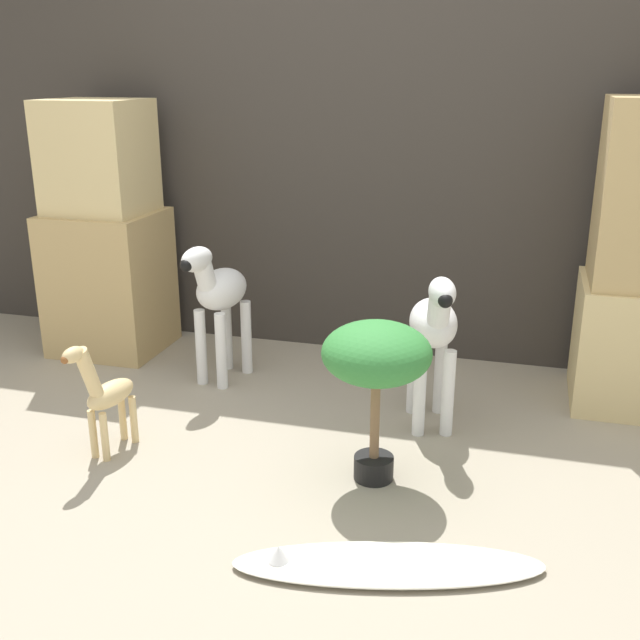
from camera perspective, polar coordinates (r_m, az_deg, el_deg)
The scene contains 8 objects.
ground_plane at distance 2.90m, azimuth -3.33°, elevation -12.84°, with size 14.00×14.00×0.00m, color #9E937F.
wall_back at distance 4.03m, azimuth 3.86°, elevation 12.75°, with size 6.40×0.08×2.20m.
rock_pillar_left at distance 4.25m, azimuth -16.03°, elevation 5.98°, with size 0.57×0.52×1.36m.
zebra_right at distance 3.22m, azimuth 8.68°, elevation -0.84°, with size 0.28×0.47×0.72m.
zebra_left at distance 3.72m, azimuth -7.77°, elevation 1.84°, with size 0.27×0.47×0.72m.
giraffe_figurine at distance 3.15m, azimuth -16.09°, elevation -5.39°, with size 0.15×0.37×0.52m.
potted_palm_front at distance 2.76m, azimuth 4.32°, elevation -3.07°, with size 0.41×0.41×0.63m.
surfboard at distance 2.50m, azimuth 4.99°, elevation -18.04°, with size 1.03×0.49×0.08m.
Camera 1 is at (0.82, -2.33, 1.51)m, focal length 42.00 mm.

